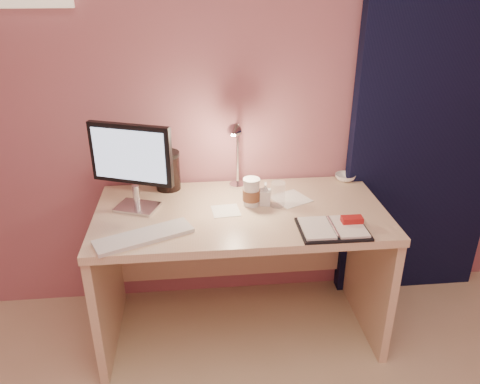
{
  "coord_description": "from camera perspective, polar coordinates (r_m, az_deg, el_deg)",
  "views": [
    {
      "loc": [
        -0.21,
        -0.61,
        1.78
      ],
      "look_at": [
        -0.01,
        1.33,
        0.85
      ],
      "focal_mm": 35.0,
      "sensor_mm": 36.0,
      "label": 1
    }
  ],
  "objects": [
    {
      "name": "bowl",
      "position": [
        2.64,
        12.71,
        1.75
      ],
      "size": [
        0.12,
        0.12,
        0.04
      ],
      "primitive_type": "imported",
      "rotation": [
        0.0,
        0.0,
        -0.12
      ],
      "color": "white",
      "rests_on": "desk"
    },
    {
      "name": "keyboard",
      "position": [
        2.07,
        -11.63,
        -5.32
      ],
      "size": [
        0.44,
        0.29,
        0.02
      ],
      "primitive_type": "cube",
      "rotation": [
        0.0,
        0.0,
        0.42
      ],
      "color": "silver",
      "rests_on": "desk"
    },
    {
      "name": "planner",
      "position": [
        2.13,
        11.44,
        -4.28
      ],
      "size": [
        0.3,
        0.23,
        0.05
      ],
      "rotation": [
        0.0,
        0.0,
        -0.01
      ],
      "color": "black",
      "rests_on": "desk"
    },
    {
      "name": "lotion_bottle",
      "position": [
        2.29,
        3.1,
        -0.22
      ],
      "size": [
        0.06,
        0.06,
        0.12
      ],
      "primitive_type": "imported",
      "rotation": [
        0.0,
        0.0,
        -0.18
      ],
      "color": "silver",
      "rests_on": "desk"
    },
    {
      "name": "paper_c",
      "position": [
        2.38,
        6.18,
        -0.83
      ],
      "size": [
        0.22,
        0.22,
        0.0
      ],
      "primitive_type": "cube",
      "rotation": [
        0.0,
        0.0,
        0.45
      ],
      "color": "white",
      "rests_on": "desk"
    },
    {
      "name": "coffee_cup",
      "position": [
        2.28,
        1.4,
        -0.09
      ],
      "size": [
        0.09,
        0.09,
        0.14
      ],
      "color": "silver",
      "rests_on": "desk"
    },
    {
      "name": "paper_a",
      "position": [
        2.25,
        -1.75,
        -2.3
      ],
      "size": [
        0.14,
        0.14,
        0.0
      ],
      "primitive_type": "cube",
      "rotation": [
        0.0,
        0.0,
        0.09
      ],
      "color": "white",
      "rests_on": "desk"
    },
    {
      "name": "room",
      "position": [
        2.66,
        20.57,
        9.82
      ],
      "size": [
        3.5,
        3.5,
        3.5
      ],
      "color": "#C6B28E",
      "rests_on": "ground"
    },
    {
      "name": "dark_jar",
      "position": [
        2.48,
        -8.81,
        2.36
      ],
      "size": [
        0.13,
        0.13,
        0.18
      ],
      "primitive_type": "cylinder",
      "color": "black",
      "rests_on": "desk"
    },
    {
      "name": "clear_cup",
      "position": [
        2.28,
        4.62,
        -0.29
      ],
      "size": [
        0.07,
        0.07,
        0.12
      ],
      "primitive_type": "cylinder",
      "color": "white",
      "rests_on": "desk"
    },
    {
      "name": "monitor",
      "position": [
        2.23,
        -12.98,
        3.89
      ],
      "size": [
        0.39,
        0.2,
        0.43
      ],
      "rotation": [
        0.0,
        0.0,
        -0.37
      ],
      "color": "silver",
      "rests_on": "desk"
    },
    {
      "name": "desk",
      "position": [
        2.44,
        -0.08,
        -6.11
      ],
      "size": [
        1.4,
        0.7,
        0.73
      ],
      "color": "beige",
      "rests_on": "ground"
    },
    {
      "name": "desk_lamp",
      "position": [
        2.33,
        0.46,
        5.19
      ],
      "size": [
        0.12,
        0.24,
        0.39
      ],
      "rotation": [
        0.0,
        0.0,
        -0.22
      ],
      "color": "silver",
      "rests_on": "desk"
    }
  ]
}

